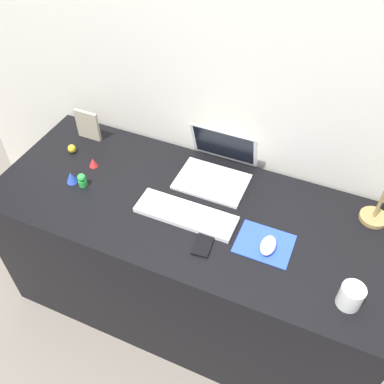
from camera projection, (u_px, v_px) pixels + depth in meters
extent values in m
plane|color=slate|center=(190.00, 300.00, 2.25)|extent=(6.00, 6.00, 0.00)
cube|color=silver|center=(223.00, 134.00, 1.90)|extent=(2.88, 0.05, 1.69)
cube|color=black|center=(189.00, 259.00, 1.99)|extent=(1.68, 0.68, 0.74)
cube|color=white|center=(212.00, 182.00, 1.82)|extent=(0.30, 0.21, 0.01)
cube|color=white|center=(224.00, 145.00, 1.83)|extent=(0.30, 0.07, 0.19)
cube|color=black|center=(224.00, 145.00, 1.83)|extent=(0.27, 0.06, 0.17)
cube|color=white|center=(186.00, 214.00, 1.68)|extent=(0.41, 0.13, 0.02)
cube|color=blue|center=(264.00, 244.00, 1.59)|extent=(0.21, 0.17, 0.00)
ellipsoid|color=white|center=(268.00, 245.00, 1.56)|extent=(0.06, 0.10, 0.03)
cube|color=black|center=(204.00, 243.00, 1.59)|extent=(0.08, 0.13, 0.01)
cylinder|color=#A5844C|center=(373.00, 218.00, 1.67)|extent=(0.11, 0.11, 0.02)
cube|color=#B2A58C|center=(88.00, 125.00, 1.99)|extent=(0.12, 0.02, 0.15)
cylinder|color=white|center=(351.00, 296.00, 1.38)|extent=(0.08, 0.08, 0.09)
ellipsoid|color=yellow|center=(72.00, 149.00, 1.95)|extent=(0.04, 0.04, 0.04)
cone|color=blue|center=(71.00, 177.00, 1.81)|extent=(0.05, 0.05, 0.05)
cone|color=red|center=(93.00, 162.00, 1.89)|extent=(0.04, 0.04, 0.04)
cylinder|color=green|center=(83.00, 183.00, 1.80)|extent=(0.04, 0.04, 0.03)
sphere|color=green|center=(81.00, 178.00, 1.78)|extent=(0.04, 0.04, 0.04)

